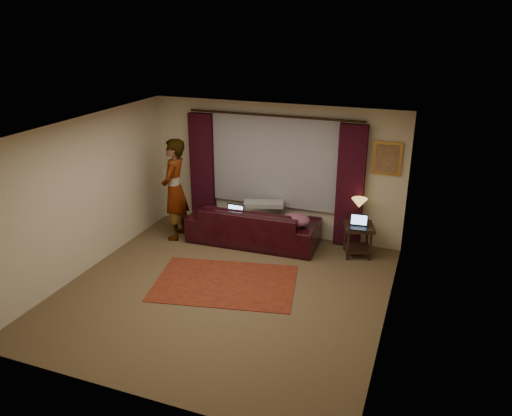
# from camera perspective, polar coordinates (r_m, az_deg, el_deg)

# --- Properties ---
(floor) EXTENTS (5.00, 5.00, 0.01)m
(floor) POSITION_cam_1_polar(r_m,az_deg,el_deg) (8.07, -3.69, -9.48)
(floor) COLOR brown
(floor) RESTS_ON ground
(ceiling) EXTENTS (5.00, 5.00, 0.02)m
(ceiling) POSITION_cam_1_polar(r_m,az_deg,el_deg) (7.11, -4.19, 8.90)
(ceiling) COLOR silver
(ceiling) RESTS_ON ground
(wall_back) EXTENTS (5.00, 0.02, 2.60)m
(wall_back) POSITION_cam_1_polar(r_m,az_deg,el_deg) (9.70, 2.14, 4.32)
(wall_back) COLOR beige
(wall_back) RESTS_ON ground
(wall_front) EXTENTS (5.00, 0.02, 2.60)m
(wall_front) POSITION_cam_1_polar(r_m,az_deg,el_deg) (5.55, -14.68, -9.91)
(wall_front) COLOR beige
(wall_front) RESTS_ON ground
(wall_left) EXTENTS (0.02, 5.00, 2.60)m
(wall_left) POSITION_cam_1_polar(r_m,az_deg,el_deg) (8.77, -19.00, 1.32)
(wall_left) COLOR beige
(wall_left) RESTS_ON ground
(wall_right) EXTENTS (0.02, 5.00, 2.60)m
(wall_right) POSITION_cam_1_polar(r_m,az_deg,el_deg) (6.92, 15.35, -3.54)
(wall_right) COLOR beige
(wall_right) RESTS_ON ground
(sheer_curtain) EXTENTS (2.50, 0.05, 1.80)m
(sheer_curtain) POSITION_cam_1_polar(r_m,az_deg,el_deg) (9.59, 2.04, 5.37)
(sheer_curtain) COLOR gray
(sheer_curtain) RESTS_ON wall_back
(drape_left) EXTENTS (0.50, 0.14, 2.30)m
(drape_left) POSITION_cam_1_polar(r_m,az_deg,el_deg) (10.19, -6.12, 4.34)
(drape_left) COLOR black
(drape_left) RESTS_ON floor
(drape_right) EXTENTS (0.50, 0.14, 2.30)m
(drape_right) POSITION_cam_1_polar(r_m,az_deg,el_deg) (9.29, 10.73, 2.43)
(drape_right) COLOR black
(drape_right) RESTS_ON floor
(curtain_rod) EXTENTS (0.04, 0.04, 3.40)m
(curtain_rod) POSITION_cam_1_polar(r_m,az_deg,el_deg) (9.34, 2.01, 10.50)
(curtain_rod) COLOR black
(curtain_rod) RESTS_ON wall_back
(picture_frame) EXTENTS (0.50, 0.04, 0.60)m
(picture_frame) POSITION_cam_1_polar(r_m,az_deg,el_deg) (9.13, 14.77, 5.51)
(picture_frame) COLOR #BF8A39
(picture_frame) RESTS_ON wall_back
(sofa) EXTENTS (2.51, 1.15, 1.00)m
(sofa) POSITION_cam_1_polar(r_m,az_deg,el_deg) (9.51, -0.30, -1.13)
(sofa) COLOR black
(sofa) RESTS_ON floor
(throw_blanket) EXTENTS (0.81, 0.51, 0.09)m
(throw_blanket) POSITION_cam_1_polar(r_m,az_deg,el_deg) (9.47, 0.90, 1.99)
(throw_blanket) COLOR gray
(throw_blanket) RESTS_ON sofa
(clothing_pile) EXTENTS (0.63, 0.54, 0.22)m
(clothing_pile) POSITION_cam_1_polar(r_m,az_deg,el_deg) (9.13, 4.58, -1.41)
(clothing_pile) COLOR #7E4256
(clothing_pile) RESTS_ON sofa
(laptop_sofa) EXTENTS (0.36, 0.39, 0.25)m
(laptop_sofa) POSITION_cam_1_polar(r_m,az_deg,el_deg) (9.40, -2.69, -0.60)
(laptop_sofa) COLOR black
(laptop_sofa) RESTS_ON sofa
(area_rug) EXTENTS (2.54, 1.95, 0.01)m
(area_rug) POSITION_cam_1_polar(r_m,az_deg,el_deg) (8.29, -3.56, -8.53)
(area_rug) COLOR maroon
(area_rug) RESTS_ON floor
(end_table) EXTENTS (0.65, 0.65, 0.60)m
(end_table) POSITION_cam_1_polar(r_m,az_deg,el_deg) (9.24, 11.55, -3.62)
(end_table) COLOR black
(end_table) RESTS_ON floor
(tiffany_lamp) EXTENTS (0.38, 0.38, 0.45)m
(tiffany_lamp) POSITION_cam_1_polar(r_m,az_deg,el_deg) (9.17, 11.65, -0.27)
(tiffany_lamp) COLOR #988D48
(tiffany_lamp) RESTS_ON end_table
(laptop_table) EXTENTS (0.35, 0.37, 0.23)m
(laptop_table) POSITION_cam_1_polar(r_m,az_deg,el_deg) (8.93, 11.66, -1.63)
(laptop_table) COLOR black
(laptop_table) RESTS_ON end_table
(person) EXTENTS (0.67, 0.67, 1.98)m
(person) POSITION_cam_1_polar(r_m,az_deg,el_deg) (9.69, -9.28, 2.11)
(person) COLOR gray
(person) RESTS_ON floor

